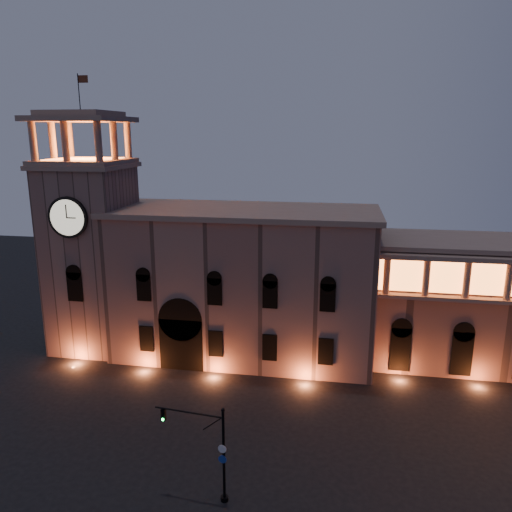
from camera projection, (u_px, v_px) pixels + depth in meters
The scene contains 4 objects.
ground at pixel (216, 469), 39.73m from camera, with size 160.00×160.00×0.00m, color black.
government_building at pixel (243, 283), 58.91m from camera, with size 30.80×12.80×17.60m.
clock_tower at pixel (92, 248), 60.11m from camera, with size 9.80×9.80×32.40m.
traffic_light at pixel (211, 451), 35.66m from camera, with size 5.47×0.94×7.53m.
Camera 1 is at (8.96, -33.37, 26.16)m, focal length 35.00 mm.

